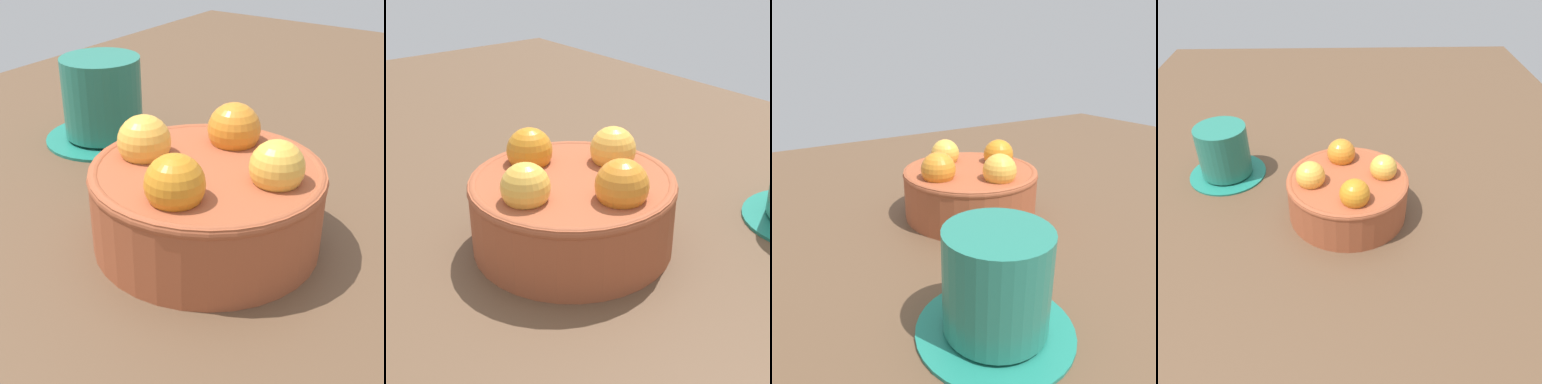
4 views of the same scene
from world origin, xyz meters
TOP-DOWN VIEW (x-y plane):
  - ground_plane at (0.00, 0.00)cm, footprint 151.72×96.49cm
  - terracotta_bowl at (0.01, 0.02)cm, footprint 17.12×17.12cm

SIDE VIEW (x-z plane):
  - ground_plane at x=0.00cm, z-range -4.73..0.00cm
  - terracotta_bowl at x=0.01cm, z-range -0.78..8.47cm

